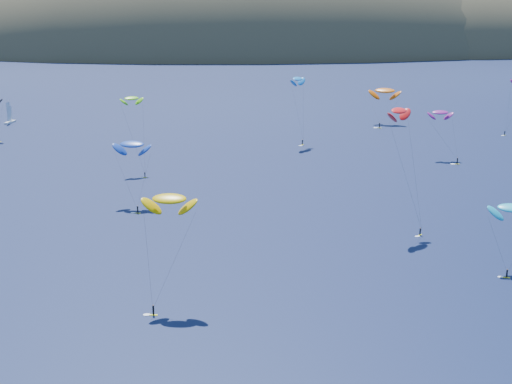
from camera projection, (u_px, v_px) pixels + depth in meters
name	position (u px, v px, depth m)	size (l,w,h in m)	color
island	(269.00, 58.00, 622.62)	(730.00, 300.00, 210.00)	#3D3526
sailboat	(10.00, 121.00, 275.27)	(7.74, 6.70, 9.31)	silver
kitesurfer_2	(169.00, 199.00, 117.60)	(9.29, 9.59, 20.25)	yellow
kitesurfer_3	(132.00, 99.00, 202.17)	(7.99, 13.37, 22.39)	yellow
kitesurfer_4	(298.00, 79.00, 235.39)	(7.47, 8.68, 23.80)	yellow
kitesurfer_6	(440.00, 113.00, 217.98)	(7.79, 12.01, 16.08)	yellow
kitesurfer_9	(399.00, 111.00, 152.51)	(8.60, 11.95, 27.88)	yellow
kitesurfer_10	(132.00, 144.00, 172.02)	(9.85, 12.58, 17.17)	yellow
kitesurfer_11	(385.00, 91.00, 272.93)	(12.79, 15.66, 15.71)	yellow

